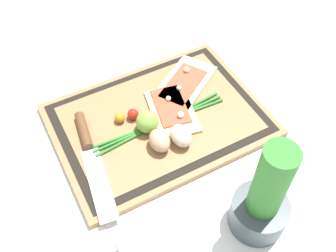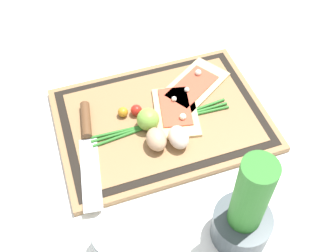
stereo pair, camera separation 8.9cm
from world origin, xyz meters
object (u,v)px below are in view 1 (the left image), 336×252
object	(u,v)px
pizza_slice_far	(172,110)
pizza_slice_near	(185,83)
cherry_tomato_yellow	(120,118)
herb_pot	(263,201)
cherry_tomato_red	(133,114)
egg_brown	(159,141)
lime	(147,122)
knife	(88,146)
egg_pink	(181,136)
sauce_jar	(144,248)

from	to	relation	value
pizza_slice_far	pizza_slice_near	bearing A→B (deg)	-138.17
cherry_tomato_yellow	herb_pot	distance (m)	0.38
cherry_tomato_red	pizza_slice_near	bearing A→B (deg)	-166.22
egg_brown	lime	size ratio (longest dim) A/B	1.13
knife	egg_pink	size ratio (longest dim) A/B	4.82
pizza_slice_far	sauce_jar	bearing A→B (deg)	52.90
pizza_slice_near	lime	distance (m)	0.17
cherry_tomato_yellow	sauce_jar	world-z (taller)	sauce_jar
pizza_slice_far	lime	bearing A→B (deg)	15.59
cherry_tomato_yellow	sauce_jar	bearing A→B (deg)	74.02
lime	herb_pot	size ratio (longest dim) A/B	0.21
pizza_slice_far	sauce_jar	xyz separation A→B (m)	(0.21, 0.28, 0.01)
lime	herb_pot	bearing A→B (deg)	107.08
egg_pink	sauce_jar	size ratio (longest dim) A/B	0.62
pizza_slice_near	herb_pot	xyz separation A→B (m)	(0.06, 0.39, 0.06)
egg_pink	sauce_jar	bearing A→B (deg)	45.62
knife	sauce_jar	bearing A→B (deg)	91.17
pizza_slice_far	egg_brown	xyz separation A→B (m)	(0.07, 0.08, 0.02)
sauce_jar	pizza_slice_near	bearing A→B (deg)	-129.51
cherry_tomato_red	cherry_tomato_yellow	distance (m)	0.03
knife	sauce_jar	xyz separation A→B (m)	(-0.01, 0.27, 0.01)
pizza_slice_far	cherry_tomato_yellow	distance (m)	0.13
cherry_tomato_yellow	herb_pot	xyz separation A→B (m)	(-0.14, 0.35, 0.05)
pizza_slice_far	knife	world-z (taller)	pizza_slice_far
pizza_slice_near	egg_pink	world-z (taller)	egg_pink
lime	cherry_tomato_red	world-z (taller)	lime
pizza_slice_far	lime	world-z (taller)	lime
egg_brown	herb_pot	world-z (taller)	herb_pot
cherry_tomato_yellow	cherry_tomato_red	bearing A→B (deg)	169.74
egg_brown	cherry_tomato_yellow	distance (m)	0.12
herb_pot	lime	bearing A→B (deg)	-72.92
lime	cherry_tomato_yellow	world-z (taller)	lime
pizza_slice_near	lime	bearing A→B (deg)	30.18
pizza_slice_near	lime	size ratio (longest dim) A/B	3.88
egg_brown	lime	bearing A→B (deg)	-88.74
cherry_tomato_yellow	herb_pot	bearing A→B (deg)	111.56
cherry_tomato_red	herb_pot	distance (m)	0.37
knife	herb_pot	world-z (taller)	herb_pot
knife	herb_pot	xyz separation A→B (m)	(-0.23, 0.31, 0.06)
lime	cherry_tomato_yellow	xyz separation A→B (m)	(0.05, -0.05, -0.01)
pizza_slice_near	herb_pot	distance (m)	0.39
pizza_slice_near	sauce_jar	bearing A→B (deg)	50.49
herb_pot	pizza_slice_far	bearing A→B (deg)	-87.00
cherry_tomato_red	egg_brown	bearing A→B (deg)	99.14
pizza_slice_far	sauce_jar	distance (m)	0.35
lime	sauce_jar	world-z (taller)	sauce_jar
knife	lime	world-z (taller)	lime
pizza_slice_far	cherry_tomato_red	bearing A→B (deg)	-15.38
knife	lime	bearing A→B (deg)	174.37
knife	cherry_tomato_red	world-z (taller)	cherry_tomato_red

